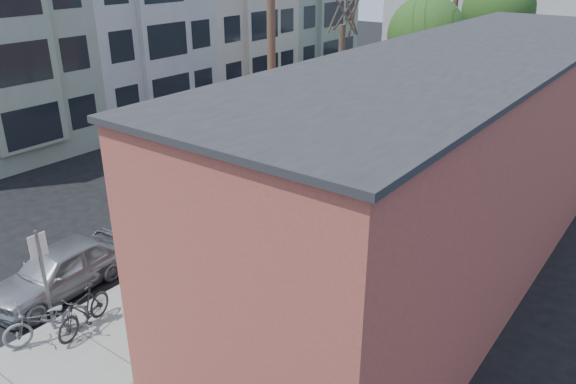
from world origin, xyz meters
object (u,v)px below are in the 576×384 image
Objects in this scene: tree_bare at (339,107)px; patron_grey at (202,314)px; tree_leafy_mid at (426,35)px; car_1 at (182,213)px; bus at (395,72)px; utility_pole_near at (270,68)px; car_2 at (298,156)px; patron_green at (182,321)px; parked_bike_b at (46,320)px; patio_chair_b at (148,382)px; patio_chair_a at (242,308)px; parking_meter_near at (156,245)px; car_3 at (363,128)px; cyclist at (252,242)px; parking_meter_far at (331,157)px; tree_leafy_far at (498,10)px; car_0 at (59,270)px; sign_post at (43,272)px; parked_bike_a at (84,310)px.

tree_bare reaches higher than patron_grey.
tree_leafy_mid is 15.39m from car_1.
tree_bare is 0.60× the size of bus.
utility_pole_near is 6.65m from car_2.
patron_green reaches higher than parked_bike_b.
patron_green is at bearing 103.21° from patio_chair_b.
car_1 is at bearing 128.73° from patio_chair_a.
patron_grey is at bearing -25.08° from parking_meter_near.
patron_green is 0.34× the size of car_3.
parking_meter_far is at bearing -96.21° from cyclist.
tree_leafy_mid reaches higher than patron_grey.
cyclist is at bearing -2.81° from car_1.
bus is (-5.35, 28.96, 0.78)m from parked_bike_b.
car_0 is at bearing -93.83° from tree_leafy_far.
sign_post is 1.65× the size of patron_green.
car_3 is at bearing 99.53° from utility_pole_near.
patron_grey reaches higher than cyclist.
parking_meter_near is 3.95m from patron_grey.
cyclist is 8.61m from car_2.
parked_bike_a is at bearing -78.85° from bus.
sign_post is 0.67× the size of car_1.
tree_bare is at bearing 108.59° from parked_bike_b.
car_0 is at bearing 176.74° from patio_chair_a.
patio_chair_a and patio_chair_b have the same top height.
patio_chair_b is (3.40, -12.91, -2.72)m from tree_bare.
patron_green reaches higher than parked_bike_a.
car_3 is (-3.56, 12.92, -0.24)m from cyclist.
car_3 is at bearing 105.51° from parking_meter_far.
sign_post is at bearing -80.34° from bus.
patio_chair_a is 0.08× the size of bus.
cyclist reaches higher than parked_bike_b.
tree_leafy_far is 25.72m from car_1.
car_3 is (-2.00, -12.71, -4.91)m from tree_leafy_far.
patron_grey reaches higher than car_0.
sign_post is 1.21m from parked_bike_b.
tree_leafy_far reaches higher than tree_bare.
patron_grey reaches higher than car_3.
patio_chair_b is 0.51× the size of patron_grey.
parking_meter_far is (0.00, 9.62, 0.00)m from parking_meter_near.
sign_post is 9.60m from utility_pole_near.
sign_post is at bearing 48.26° from cyclist.
tree_bare reaches higher than parked_bike_b.
tree_leafy_far is at bearing -108.05° from cyclist.
patio_chair_b is 19.30m from car_3.
sign_post reaches higher than parking_meter_far.
tree_leafy_mid is at bearing 87.97° from utility_pole_near.
cyclist is (-1.84, 5.61, 0.34)m from patio_chair_b.
parking_meter_near is 6.96m from utility_pole_near.
car_3 is (0.00, 17.14, -0.04)m from car_0.
parking_meter_far is 18.53m from tree_leafy_far.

